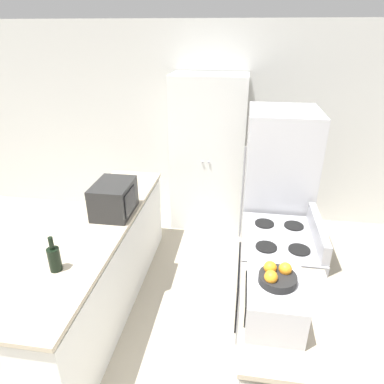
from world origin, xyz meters
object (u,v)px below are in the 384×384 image
(wine_bottle, at_px, (54,258))
(toaster_oven, at_px, (274,301))
(stove, at_px, (275,278))
(microwave, at_px, (114,198))
(pantry_cabinet, at_px, (208,155))
(fruit_bowl, at_px, (277,276))
(refrigerator, at_px, (276,196))

(wine_bottle, relative_size, toaster_oven, 0.60)
(stove, xyz_separation_m, wine_bottle, (-1.65, -0.70, 0.54))
(stove, height_order, microwave, microwave)
(stove, distance_m, wine_bottle, 1.87)
(microwave, relative_size, wine_bottle, 1.63)
(stove, relative_size, toaster_oven, 2.32)
(pantry_cabinet, distance_m, wine_bottle, 2.53)
(toaster_oven, bearing_deg, fruit_bowl, 81.92)
(stove, height_order, refrigerator, refrigerator)
(pantry_cabinet, height_order, refrigerator, pantry_cabinet)
(microwave, xyz_separation_m, toaster_oven, (1.39, -1.10, -0.03))
(wine_bottle, xyz_separation_m, toaster_oven, (1.52, -0.22, 0.03))
(toaster_oven, bearing_deg, stove, 82.02)
(toaster_oven, bearing_deg, microwave, 141.62)
(wine_bottle, bearing_deg, fruit_bowl, -7.65)
(microwave, distance_m, wine_bottle, 0.89)
(stove, distance_m, microwave, 1.64)
(microwave, xyz_separation_m, wine_bottle, (-0.12, -0.88, -0.05))
(fruit_bowl, bearing_deg, wine_bottle, 172.35)
(wine_bottle, distance_m, toaster_oven, 1.53)
(refrigerator, height_order, fruit_bowl, refrigerator)
(wine_bottle, height_order, fruit_bowl, fruit_bowl)
(pantry_cabinet, relative_size, wine_bottle, 7.28)
(wine_bottle, bearing_deg, refrigerator, 41.86)
(microwave, relative_size, toaster_oven, 0.98)
(pantry_cabinet, height_order, toaster_oven, pantry_cabinet)
(stove, relative_size, fruit_bowl, 4.86)
(toaster_oven, bearing_deg, pantry_cabinet, 104.46)
(pantry_cabinet, xyz_separation_m, wine_bottle, (-0.84, -2.38, -0.00))
(microwave, bearing_deg, fruit_bowl, -37.82)
(toaster_oven, height_order, fruit_bowl, fruit_bowl)
(pantry_cabinet, relative_size, refrigerator, 1.12)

